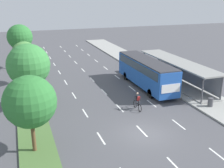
% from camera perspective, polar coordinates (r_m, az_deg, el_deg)
% --- Properties ---
extents(ground_plane, '(140.00, 140.00, 0.00)m').
position_cam_1_polar(ground_plane, '(22.25, 6.84, -10.36)').
color(ground_plane, '#4C4C51').
extents(median_strip, '(2.60, 52.00, 0.12)m').
position_cam_1_polar(median_strip, '(38.83, -17.92, 1.63)').
color(median_strip, '#4C7038').
rests_on(median_strip, ground).
extents(sidewalk_right, '(4.50, 52.00, 0.15)m').
position_cam_1_polar(sidewalk_right, '(42.89, 6.15, 3.98)').
color(sidewalk_right, '#9E9E99').
rests_on(sidewalk_right, ground).
extents(lane_divider_left, '(0.14, 46.93, 0.01)m').
position_cam_1_polar(lane_divider_left, '(37.29, -10.41, 1.47)').
color(lane_divider_left, white).
rests_on(lane_divider_left, ground).
extents(lane_divider_center, '(0.14, 46.93, 0.01)m').
position_cam_1_polar(lane_divider_center, '(37.96, -5.20, 2.00)').
color(lane_divider_center, white).
rests_on(lane_divider_center, ground).
extents(lane_divider_right, '(0.14, 46.93, 0.01)m').
position_cam_1_polar(lane_divider_right, '(38.94, -0.21, 2.50)').
color(lane_divider_right, white).
rests_on(lane_divider_right, ground).
extents(bus_shelter, '(2.90, 14.08, 2.86)m').
position_cam_1_polar(bus_shelter, '(34.26, 13.84, 2.97)').
color(bus_shelter, gray).
rests_on(bus_shelter, sidewalk_right).
extents(bus, '(2.54, 11.29, 3.37)m').
position_cam_1_polar(bus, '(32.40, 7.15, 2.86)').
color(bus, '#2356B2').
rests_on(bus, ground).
extents(cyclist, '(0.46, 1.82, 1.71)m').
position_cam_1_polar(cyclist, '(26.28, 5.40, -3.75)').
color(cyclist, black).
rests_on(cyclist, ground).
extents(median_tree_nearest, '(3.60, 3.60, 5.50)m').
position_cam_1_polar(median_tree_nearest, '(18.93, -16.89, -3.63)').
color(median_tree_nearest, brown).
rests_on(median_tree_nearest, median_strip).
extents(median_tree_second, '(4.02, 4.02, 6.26)m').
position_cam_1_polar(median_tree_second, '(26.47, -17.17, 3.80)').
color(median_tree_second, brown).
rests_on(median_tree_second, median_strip).
extents(median_tree_third, '(3.04, 3.04, 5.20)m').
position_cam_1_polar(median_tree_third, '(34.45, -17.93, 5.99)').
color(median_tree_third, brown).
rests_on(median_tree_third, median_strip).
extents(median_tree_fourth, '(3.65, 3.65, 6.44)m').
position_cam_1_polar(median_tree_fourth, '(42.22, -18.83, 9.32)').
color(median_tree_fourth, brown).
rests_on(median_tree_fourth, median_strip).
extents(trash_bin, '(0.52, 0.52, 0.85)m').
position_cam_1_polar(trash_bin, '(28.35, 20.01, -3.61)').
color(trash_bin, '#4C4C51').
rests_on(trash_bin, sidewalk_right).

